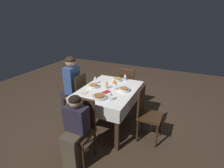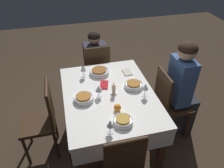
# 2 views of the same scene
# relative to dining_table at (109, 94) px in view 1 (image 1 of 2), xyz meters

# --- Properties ---
(ground_plane) EXTENTS (8.00, 8.00, 0.00)m
(ground_plane) POSITION_rel_dining_table_xyz_m (0.00, 0.00, -0.65)
(ground_plane) COLOR #3D2D21
(dining_table) EXTENTS (1.19, 0.92, 0.75)m
(dining_table) POSITION_rel_dining_table_xyz_m (0.00, 0.00, 0.00)
(dining_table) COLOR white
(dining_table) RESTS_ON ground_plane
(chair_north) EXTENTS (0.36, 0.36, 0.91)m
(chair_north) POSITION_rel_dining_table_xyz_m (0.01, 0.70, -0.15)
(chair_north) COLOR #382314
(chair_north) RESTS_ON ground_plane
(chair_west) EXTENTS (0.36, 0.36, 0.91)m
(chair_west) POSITION_rel_dining_table_xyz_m (-0.84, 0.02, -0.15)
(chair_west) COLOR #382314
(chair_west) RESTS_ON ground_plane
(chair_east) EXTENTS (0.36, 0.36, 0.91)m
(chair_east) POSITION_rel_dining_table_xyz_m (0.84, -0.05, -0.15)
(chair_east) COLOR #382314
(chair_east) RESTS_ON ground_plane
(chair_south) EXTENTS (0.36, 0.36, 0.91)m
(chair_south) POSITION_rel_dining_table_xyz_m (-0.07, -0.70, -0.15)
(chair_south) COLOR #382314
(chair_south) RESTS_ON ground_plane
(person_adult_denim) EXTENTS (0.30, 0.34, 1.23)m
(person_adult_denim) POSITION_rel_dining_table_xyz_m (0.01, 0.84, 0.05)
(person_adult_denim) COLOR #282833
(person_adult_denim) RESTS_ON ground_plane
(person_child_dark) EXTENTS (0.33, 0.30, 1.02)m
(person_child_dark) POSITION_rel_dining_table_xyz_m (-0.99, 0.02, -0.08)
(person_child_dark) COLOR #4C4233
(person_child_dark) RESTS_ON ground_plane
(bowl_north) EXTENTS (0.20, 0.20, 0.06)m
(bowl_north) POSITION_rel_dining_table_xyz_m (-0.05, 0.28, 0.13)
(bowl_north) COLOR silver
(bowl_north) RESTS_ON dining_table
(wine_glass_north) EXTENTS (0.06, 0.06, 0.15)m
(wine_glass_north) POSITION_rel_dining_table_xyz_m (0.12, 0.34, 0.21)
(wine_glass_north) COLOR white
(wine_glass_north) RESTS_ON dining_table
(bowl_west) EXTENTS (0.23, 0.23, 0.06)m
(bowl_west) POSITION_rel_dining_table_xyz_m (-0.39, -0.02, 0.13)
(bowl_west) COLOR silver
(bowl_west) RESTS_ON dining_table
(wine_glass_west) EXTENTS (0.07, 0.07, 0.15)m
(wine_glass_west) POSITION_rel_dining_table_xyz_m (-0.37, -0.20, 0.20)
(wine_glass_west) COLOR white
(wine_glass_west) RESTS_ON dining_table
(bowl_east) EXTENTS (0.17, 0.17, 0.06)m
(bowl_east) POSITION_rel_dining_table_xyz_m (0.42, 0.02, 0.13)
(bowl_east) COLOR silver
(bowl_east) RESTS_ON dining_table
(wine_glass_east) EXTENTS (0.06, 0.06, 0.14)m
(wine_glass_east) POSITION_rel_dining_table_xyz_m (0.50, -0.11, 0.19)
(wine_glass_east) COLOR white
(wine_glass_east) RESTS_ON dining_table
(bowl_south) EXTENTS (0.20, 0.20, 0.06)m
(bowl_south) POSITION_rel_dining_table_xyz_m (0.04, -0.26, 0.13)
(bowl_south) COLOR silver
(bowl_south) RESTS_ON dining_table
(wine_glass_south) EXTENTS (0.07, 0.07, 0.13)m
(wine_glass_south) POSITION_rel_dining_table_xyz_m (0.02, -0.11, 0.19)
(wine_glass_south) COLOR white
(wine_glass_south) RESTS_ON dining_table
(candle_centerpiece) EXTENTS (0.07, 0.07, 0.14)m
(candle_centerpiece) POSITION_rel_dining_table_xyz_m (0.01, 0.05, 0.15)
(candle_centerpiece) COLOR beige
(candle_centerpiece) RESTS_ON dining_table
(orange_fruit) EXTENTS (0.07, 0.07, 0.07)m
(orange_fruit) POSITION_rel_dining_table_xyz_m (0.26, 0.02, 0.13)
(orange_fruit) COLOR orange
(orange_fruit) RESTS_ON dining_table
(napkin_red_folded) EXTENTS (0.14, 0.10, 0.01)m
(napkin_red_folded) POSITION_rel_dining_table_xyz_m (-0.33, 0.30, 0.10)
(napkin_red_folded) COLOR beige
(napkin_red_folded) RESTS_ON dining_table
(napkin_spare_side) EXTENTS (0.17, 0.12, 0.01)m
(napkin_spare_side) POSITION_rel_dining_table_xyz_m (-0.15, -0.02, 0.10)
(napkin_spare_side) COLOR red
(napkin_spare_side) RESTS_ON dining_table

